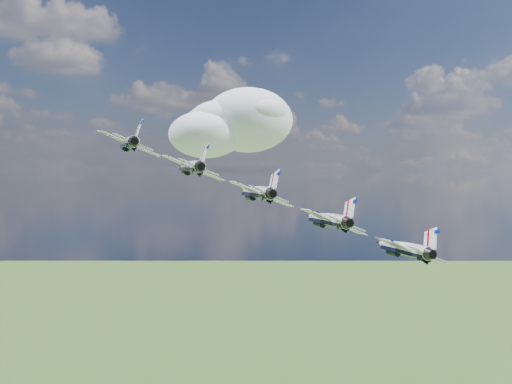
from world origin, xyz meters
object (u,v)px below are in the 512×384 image
jet_2 (256,192)px  jet_4 (401,248)px  jet_3 (326,219)px  jet_0 (129,143)px  jet_1 (190,167)px

jet_2 → jet_4: 20.81m
jet_2 → jet_4: (13.89, -13.83, -7.01)m
jet_3 → jet_4: (6.94, -6.91, -3.50)m
jet_2 → jet_3: jet_2 is taller
jet_2 → jet_4: jet_2 is taller
jet_0 → jet_1: size_ratio=1.00×
jet_0 → jet_4: bearing=-35.9°
jet_3 → jet_0: bearing=144.1°
jet_1 → jet_2: bearing=-35.9°
jet_3 → jet_1: bearing=144.1°
jet_0 → jet_1: bearing=-35.9°
jet_2 → jet_4: bearing=-35.9°
jet_2 → jet_1: bearing=144.1°
jet_0 → jet_1: 10.41m
jet_1 → jet_4: size_ratio=1.00×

